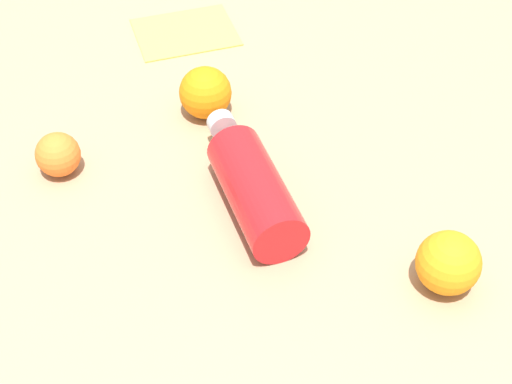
% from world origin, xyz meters
% --- Properties ---
extents(ground_plane, '(2.40, 2.40, 0.00)m').
position_xyz_m(ground_plane, '(0.00, 0.00, 0.00)').
color(ground_plane, '#9E7F60').
extents(water_bottle, '(0.26, 0.12, 0.08)m').
position_xyz_m(water_bottle, '(0.03, 0.03, 0.04)').
color(water_bottle, red).
rests_on(water_bottle, ground_plane).
extents(orange_0, '(0.06, 0.06, 0.06)m').
position_xyz_m(orange_0, '(0.22, 0.23, 0.03)').
color(orange_0, orange).
rests_on(orange_0, ground_plane).
extents(orange_1, '(0.08, 0.08, 0.08)m').
position_xyz_m(orange_1, '(0.23, -0.01, 0.04)').
color(orange_1, orange).
rests_on(orange_1, ground_plane).
extents(orange_2, '(0.08, 0.08, 0.08)m').
position_xyz_m(orange_2, '(-0.22, -0.10, 0.04)').
color(orange_2, orange).
rests_on(orange_2, ground_plane).
extents(folded_napkin, '(0.17, 0.20, 0.01)m').
position_xyz_m(folded_napkin, '(0.44, -0.08, 0.00)').
color(folded_napkin, '#E5B24C').
rests_on(folded_napkin, ground_plane).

